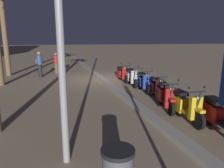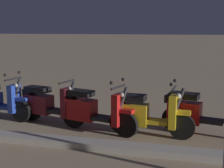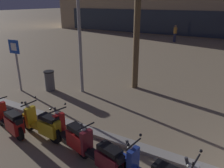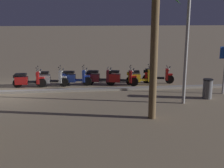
% 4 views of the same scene
% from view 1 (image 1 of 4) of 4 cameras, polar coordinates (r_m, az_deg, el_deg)
% --- Properties ---
extents(ground_plane, '(200.00, 200.00, 0.00)m').
position_cam_1_polar(ground_plane, '(12.83, -2.93, 1.37)').
color(ground_plane, '#9E896B').
extents(curb_strip, '(60.00, 0.36, 0.12)m').
position_cam_1_polar(curb_strip, '(12.81, -2.98, 1.63)').
color(curb_strip, '#ADA89E').
rests_on(curb_strip, ground).
extents(scooter_red_far_back, '(1.83, 0.70, 1.04)m').
position_cam_1_polar(scooter_red_far_back, '(6.13, 28.12, -7.90)').
color(scooter_red_far_back, black).
rests_on(scooter_red_far_back, ground).
extents(scooter_yellow_lead_nearest, '(1.77, 0.56, 1.17)m').
position_cam_1_polar(scooter_yellow_lead_nearest, '(6.67, 19.48, -5.57)').
color(scooter_yellow_lead_nearest, black).
rests_on(scooter_yellow_lead_nearest, ground).
extents(scooter_red_mid_rear, '(1.81, 0.77, 1.17)m').
position_cam_1_polar(scooter_red_mid_rear, '(7.58, 14.64, -3.10)').
color(scooter_red_mid_rear, black).
rests_on(scooter_red_mid_rear, ground).
extents(scooter_maroon_second_in_line, '(1.72, 0.72, 1.04)m').
position_cam_1_polar(scooter_maroon_second_in_line, '(8.72, 12.40, -1.07)').
color(scooter_maroon_second_in_line, black).
rests_on(scooter_maroon_second_in_line, ground).
extents(scooter_blue_last_in_row, '(1.74, 0.62, 1.17)m').
position_cam_1_polar(scooter_blue_last_in_row, '(9.92, 8.75, 0.67)').
color(scooter_blue_last_in_row, black).
rests_on(scooter_blue_last_in_row, ground).
extents(scooter_silver_gap_after_mid, '(1.84, 0.59, 1.17)m').
position_cam_1_polar(scooter_silver_gap_after_mid, '(11.13, 5.32, 2.07)').
color(scooter_silver_gap_after_mid, black).
rests_on(scooter_silver_gap_after_mid, ground).
extents(scooter_red_tail_end, '(1.83, 0.56, 1.17)m').
position_cam_1_polar(scooter_red_tail_end, '(12.20, 2.83, 2.92)').
color(scooter_red_tail_end, black).
rests_on(scooter_red_tail_end, ground).
extents(palm_tree_near_sign, '(2.33, 2.46, 6.54)m').
position_cam_1_polar(palm_tree_near_sign, '(15.91, -28.72, 19.75)').
color(palm_tree_near_sign, brown).
rests_on(palm_tree_near_sign, ground).
extents(pedestrian_window_shopping, '(0.34, 0.46, 1.52)m').
position_cam_1_polar(pedestrian_window_shopping, '(15.45, -15.40, 5.81)').
color(pedestrian_window_shopping, brown).
rests_on(pedestrian_window_shopping, ground).
extents(pedestrian_strolling_near_curb, '(0.41, 0.44, 1.70)m').
position_cam_1_polar(pedestrian_strolling_near_curb, '(14.13, -19.69, 5.39)').
color(pedestrian_strolling_near_curb, black).
rests_on(pedestrian_strolling_near_curb, ground).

